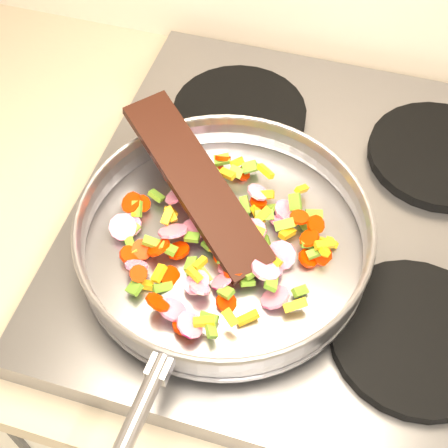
# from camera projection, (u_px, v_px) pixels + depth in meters

# --- Properties ---
(cooktop) EXTENTS (0.60, 0.60, 0.04)m
(cooktop) POSITION_uv_depth(u_px,v_px,m) (313.00, 223.00, 0.81)
(cooktop) COLOR #939399
(cooktop) RESTS_ON counter_top
(grate_fl) EXTENTS (0.19, 0.19, 0.02)m
(grate_fl) POSITION_uv_depth(u_px,v_px,m) (175.00, 274.00, 0.73)
(grate_fl) COLOR black
(grate_fl) RESTS_ON cooktop
(grate_fr) EXTENTS (0.19, 0.19, 0.02)m
(grate_fr) POSITION_uv_depth(u_px,v_px,m) (416.00, 336.00, 0.68)
(grate_fr) COLOR black
(grate_fr) RESTS_ON cooktop
(grate_bl) EXTENTS (0.19, 0.19, 0.02)m
(grate_bl) POSITION_uv_depth(u_px,v_px,m) (239.00, 113.00, 0.89)
(grate_bl) COLOR black
(grate_bl) RESTS_ON cooktop
(grate_br) EXTENTS (0.19, 0.19, 0.02)m
(grate_br) POSITION_uv_depth(u_px,v_px,m) (439.00, 155.00, 0.84)
(grate_br) COLOR black
(grate_br) RESTS_ON cooktop
(saute_pan) EXTENTS (0.38, 0.55, 0.05)m
(saute_pan) POSITION_uv_depth(u_px,v_px,m) (223.00, 234.00, 0.72)
(saute_pan) COLOR #9E9EA5
(saute_pan) RESTS_ON grate_fl
(vegetable_heap) EXTENTS (0.27, 0.26, 0.05)m
(vegetable_heap) POSITION_uv_depth(u_px,v_px,m) (219.00, 236.00, 0.73)
(vegetable_heap) COLOR #EA2700
(vegetable_heap) RESTS_ON saute_pan
(wooden_spatula) EXTENTS (0.23, 0.21, 0.07)m
(wooden_spatula) POSITION_uv_depth(u_px,v_px,m) (197.00, 183.00, 0.73)
(wooden_spatula) COLOR black
(wooden_spatula) RESTS_ON saute_pan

